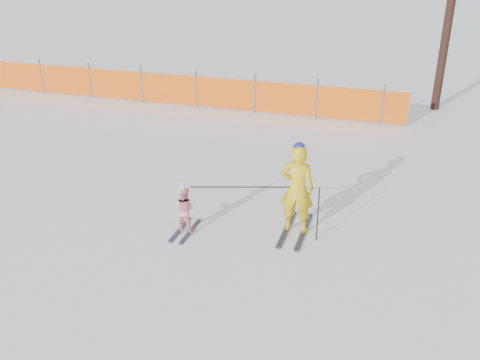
# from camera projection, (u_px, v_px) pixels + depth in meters

# --- Properties ---
(ground) EXTENTS (120.00, 120.00, 0.00)m
(ground) POSITION_uv_depth(u_px,v_px,m) (232.00, 238.00, 10.18)
(ground) COLOR white
(ground) RESTS_ON ground
(adult) EXTENTS (0.66, 1.45, 1.85)m
(adult) POSITION_uv_depth(u_px,v_px,m) (297.00, 189.00, 10.03)
(adult) COLOR black
(adult) RESTS_ON ground
(child) EXTENTS (0.44, 0.99, 1.09)m
(child) POSITION_uv_depth(u_px,v_px,m) (184.00, 209.00, 10.21)
(child) COLOR black
(child) RESTS_ON ground
(ski_poles) EXTENTS (2.40, 0.58, 1.10)m
(ski_poles) POSITION_uv_depth(u_px,v_px,m) (268.00, 197.00, 9.97)
(ski_poles) COLOR black
(ski_poles) RESTS_ON ground
(safety_fence) EXTENTS (14.79, 0.06, 1.25)m
(safety_fence) POSITION_uv_depth(u_px,v_px,m) (178.00, 90.00, 17.85)
(safety_fence) COLOR #595960
(safety_fence) RESTS_ON ground
(tree_trunks) EXTENTS (2.89, 1.30, 6.24)m
(tree_trunks) POSITION_uv_depth(u_px,v_px,m) (480.00, 16.00, 16.59)
(tree_trunks) COLOR black
(tree_trunks) RESTS_ON ground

